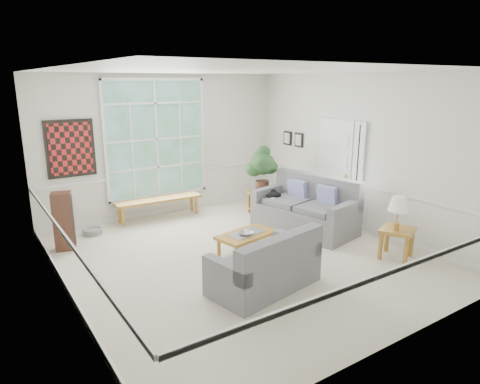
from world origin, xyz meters
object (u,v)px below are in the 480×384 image
object	(u,v)px
coffee_table	(246,244)
loveseat_front	(264,260)
loveseat_right	(305,205)
side_table	(396,243)
end_table	(260,203)

from	to	relation	value
coffee_table	loveseat_front	bearing A→B (deg)	-123.51
loveseat_front	loveseat_right	bearing A→B (deg)	25.44
coffee_table	side_table	bearing A→B (deg)	-47.76
loveseat_front	side_table	bearing A→B (deg)	-18.36
loveseat_right	loveseat_front	bearing A→B (deg)	-156.83
loveseat_right	coffee_table	bearing A→B (deg)	-179.91
loveseat_right	end_table	world-z (taller)	loveseat_right
loveseat_right	coffee_table	xyz separation A→B (m)	(-1.61, -0.36, -0.34)
loveseat_front	end_table	size ratio (longest dim) A/B	3.12
loveseat_front	coffee_table	bearing A→B (deg)	57.28
coffee_table	end_table	distance (m)	2.28
end_table	side_table	xyz separation A→B (m)	(0.45, -3.18, 0.00)
coffee_table	side_table	xyz separation A→B (m)	(1.98, -1.48, 0.07)
loveseat_right	side_table	distance (m)	1.90
end_table	coffee_table	bearing A→B (deg)	-132.03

